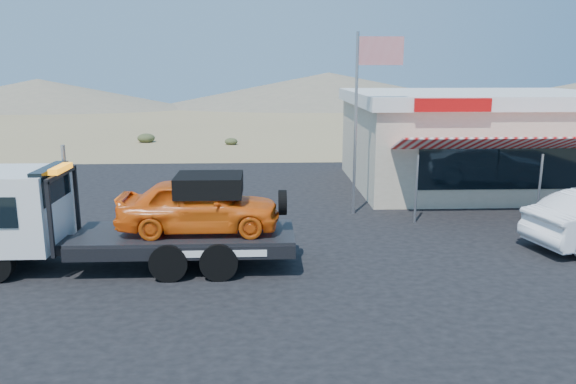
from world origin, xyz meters
name	(u,v)px	position (x,y,z in m)	size (l,w,h in m)	color
ground	(201,261)	(0.00, 0.00, 0.00)	(120.00, 120.00, 0.00)	#8C7950
asphalt_lot	(275,227)	(2.00, 3.00, 0.01)	(32.00, 24.00, 0.02)	black
tow_truck	(126,214)	(-1.74, -0.41, 1.39)	(7.72, 2.29, 2.58)	black
jerky_store	(476,139)	(10.50, 8.97, 1.99)	(10.40, 9.97, 3.90)	#C0AF91
flagpole	(363,103)	(4.93, 4.50, 3.76)	(1.55, 0.10, 6.00)	#99999E
distant_hills	(168,92)	(-9.77, 55.14, 1.89)	(126.00, 48.00, 4.20)	#726B59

